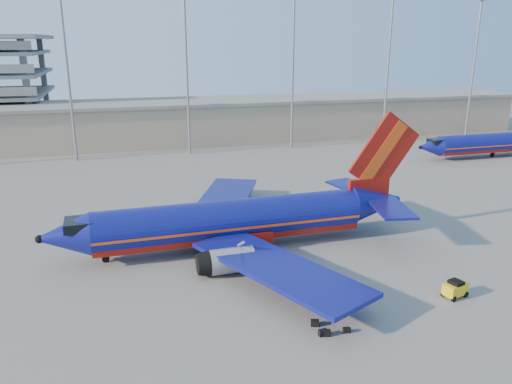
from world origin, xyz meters
TOP-DOWN VIEW (x-y plane):
  - ground at (0.00, 0.00)m, footprint 220.00×220.00m
  - terminal_building at (10.00, 58.00)m, footprint 122.00×16.00m
  - light_mast_row at (5.00, 46.00)m, footprint 101.60×1.60m
  - aircraft_main at (-6.43, 0.89)m, footprint 39.06×37.59m
  - aircraft_second at (48.62, 28.93)m, footprint 33.34×13.01m
  - baggage_tug at (8.19, -14.02)m, footprint 2.26×1.71m
  - luggage_pile at (-4.14, -16.03)m, footprint 2.54×1.99m

SIDE VIEW (x-z plane):
  - ground at x=0.00m, z-range 0.00..0.00m
  - luggage_pile at x=-4.14m, z-range -0.02..0.47m
  - baggage_tug at x=8.19m, z-range 0.03..1.47m
  - aircraft_second at x=48.62m, z-range -3.06..8.24m
  - aircraft_main at x=-6.43m, z-range -3.79..9.44m
  - terminal_building at x=10.00m, z-range 0.07..8.57m
  - light_mast_row at x=5.00m, z-range 3.23..31.88m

